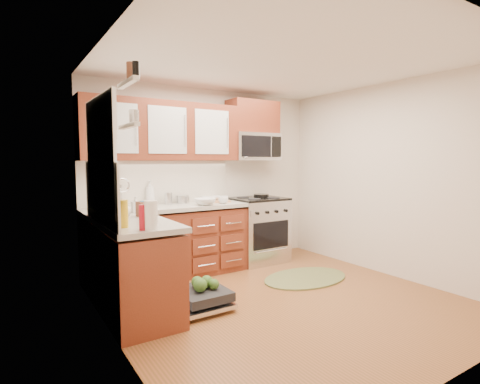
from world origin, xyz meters
TOP-DOWN VIEW (x-y plane):
  - floor at (0.00, 0.00)m, footprint 3.50×3.50m
  - ceiling at (0.00, 0.00)m, footprint 3.50×3.50m
  - wall_back at (0.00, 1.75)m, footprint 3.50×0.04m
  - wall_front at (0.00, -1.75)m, footprint 3.50×0.04m
  - wall_left at (-1.75, 0.00)m, footprint 0.04×3.50m
  - wall_right at (1.75, 0.00)m, footprint 0.04×3.50m
  - base_cabinet_back at (-0.73, 1.45)m, footprint 2.05×0.60m
  - base_cabinet_left at (-1.45, 0.52)m, footprint 0.60×1.25m
  - countertop_back at (-0.72, 1.44)m, footprint 2.07×0.64m
  - countertop_left at (-1.44, 0.53)m, footprint 0.64×1.27m
  - backsplash_back at (-0.73, 1.74)m, footprint 2.05×0.02m
  - backsplash_left at (-1.74, 0.52)m, footprint 0.02×1.25m
  - upper_cabinets at (-0.73, 1.57)m, footprint 2.05×0.35m
  - cabinet_over_mw at (0.68, 1.57)m, footprint 0.76×0.35m
  - range at (0.68, 1.43)m, footprint 0.76×0.64m
  - microwave at (0.68, 1.55)m, footprint 0.76×0.38m
  - sink at (-1.25, 1.42)m, footprint 0.62×0.50m
  - dishwasher at (-0.86, 0.30)m, footprint 0.70×0.60m
  - window at (-1.74, 0.50)m, footprint 0.03×1.05m
  - window_blind at (-1.71, 0.50)m, footprint 0.02×0.96m
  - shelf_upper at (-1.72, -0.35)m, footprint 0.04×0.40m
  - shelf_lower at (-1.72, -0.35)m, footprint 0.04×0.40m
  - rug at (0.71, 0.42)m, footprint 1.38×1.15m
  - skillet at (0.79, 1.50)m, footprint 0.28×0.28m
  - stock_pot at (-0.46, 1.58)m, footprint 0.19×0.19m
  - cutting_board at (0.03, 1.45)m, footprint 0.33×0.25m
  - canister at (-0.66, 1.57)m, footprint 0.11×0.11m
  - paper_towel_roll at (-1.46, -0.02)m, footprint 0.13×0.13m
  - mustard_bottle at (-1.62, 0.21)m, footprint 0.08×0.08m
  - red_bottle at (-1.52, 0.00)m, footprint 0.07×0.07m
  - wooden_box at (-1.25, 0.75)m, footprint 0.17×0.13m
  - blue_carton at (-1.25, 0.74)m, footprint 0.10×0.06m
  - bowl_a at (0.01, 1.60)m, footprint 0.34×0.34m
  - bowl_b at (-0.29, 1.25)m, footprint 0.33×0.33m
  - cup at (-0.02, 1.25)m, footprint 0.16×0.16m
  - soap_bottle_a at (-0.87, 1.68)m, footprint 0.13×0.13m
  - soap_bottle_b at (-1.26, 1.05)m, footprint 0.09×0.09m
  - soap_bottle_c at (-1.47, 0.76)m, footprint 0.16×0.16m

SIDE VIEW (x-z plane):
  - floor at x=0.00m, z-range 0.00..0.00m
  - rug at x=0.71m, z-range 0.00..0.02m
  - dishwasher at x=-0.86m, z-range 0.00..0.20m
  - base_cabinet_back at x=-0.73m, z-range 0.00..0.85m
  - base_cabinet_left at x=-1.45m, z-range 0.00..0.85m
  - range at x=0.68m, z-range 0.00..0.95m
  - sink at x=-1.25m, z-range 0.67..0.93m
  - countertop_back at x=-0.72m, z-range 0.88..0.93m
  - countertop_left at x=-1.44m, z-range 0.88..0.93m
  - cutting_board at x=0.03m, z-range 0.93..0.95m
  - bowl_a at x=0.01m, z-range 0.93..0.99m
  - bowl_b at x=-0.29m, z-range 0.93..1.01m
  - skillet at x=0.79m, z-range 0.95..0.99m
  - cup at x=-0.02m, z-range 0.93..1.03m
  - stock_pot at x=-0.46m, z-range 0.93..1.04m
  - wooden_box at x=-1.25m, z-range 0.93..1.08m
  - canister at x=-0.66m, z-range 0.93..1.08m
  - blue_carton at x=-1.25m, z-range 0.93..1.09m
  - soap_bottle_c at x=-1.47m, z-range 0.93..1.11m
  - soap_bottle_b at x=-1.26m, z-range 0.93..1.11m
  - red_bottle at x=-1.52m, z-range 0.93..1.14m
  - mustard_bottle at x=-1.62m, z-range 0.93..1.17m
  - paper_towel_roll at x=-1.46m, z-range 0.93..1.17m
  - soap_bottle_a at x=-0.87m, z-range 0.93..1.24m
  - backsplash_back at x=-0.73m, z-range 0.93..1.49m
  - backsplash_left at x=-1.74m, z-range 0.93..1.49m
  - wall_back at x=0.00m, z-range 0.00..2.50m
  - wall_front at x=0.00m, z-range 0.00..2.50m
  - wall_left at x=-1.75m, z-range 0.00..2.50m
  - wall_right at x=1.75m, z-range 0.00..2.50m
  - window at x=-1.74m, z-range 1.02..2.08m
  - microwave at x=0.68m, z-range 1.50..1.90m
  - shelf_lower at x=-1.72m, z-range 1.74..1.76m
  - upper_cabinets at x=-0.73m, z-range 1.50..2.25m
  - window_blind at x=-1.71m, z-range 1.68..2.08m
  - shelf_upper at x=-1.72m, z-range 2.03..2.06m
  - cabinet_over_mw at x=0.68m, z-range 1.90..2.37m
  - ceiling at x=0.00m, z-range 2.50..2.50m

